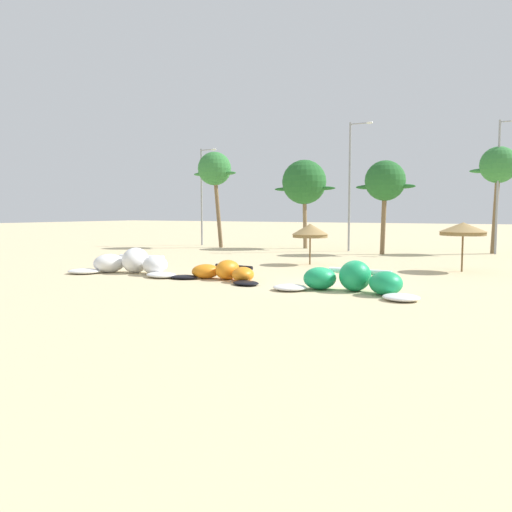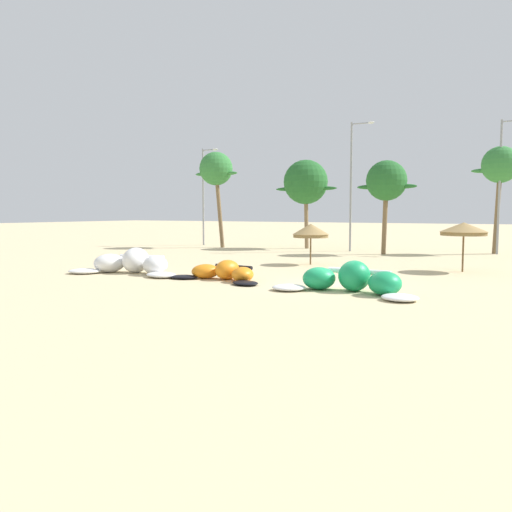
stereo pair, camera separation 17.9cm
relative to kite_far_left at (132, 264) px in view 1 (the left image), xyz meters
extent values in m
plane|color=beige|center=(11.09, 0.78, -0.53)|extent=(260.00, 260.00, 0.00)
ellipsoid|color=white|center=(-2.20, -1.33, -0.39)|extent=(2.14, 1.98, 0.28)
ellipsoid|color=white|center=(-1.43, -0.24, -0.02)|extent=(1.94, 2.12, 1.03)
ellipsoid|color=white|center=(-0.05, 0.35, 0.16)|extent=(1.57, 1.90, 1.38)
ellipsoid|color=white|center=(1.44, 0.21, -0.02)|extent=(2.14, 2.15, 1.03)
ellipsoid|color=white|center=(2.50, -0.60, -0.39)|extent=(1.94, 1.63, 0.28)
cylinder|color=white|center=(-0.15, 0.94, 0.29)|extent=(2.79, 0.68, 0.25)
cube|color=white|center=(-0.03, 0.18, 0.16)|extent=(1.10, 0.77, 0.04)
ellipsoid|color=black|center=(3.84, -0.46, -0.43)|extent=(1.63, 1.36, 0.19)
ellipsoid|color=orange|center=(4.66, 0.23, -0.17)|extent=(1.73, 1.76, 0.72)
ellipsoid|color=orange|center=(5.85, 0.39, -0.04)|extent=(1.20, 1.52, 0.97)
ellipsoid|color=orange|center=(6.98, -0.03, -0.17)|extent=(1.61, 1.75, 0.72)
ellipsoid|color=black|center=(7.64, -0.88, -0.43)|extent=(1.74, 1.57, 0.19)
cylinder|color=black|center=(5.91, 0.89, 0.06)|extent=(2.24, 0.44, 0.20)
cube|color=black|center=(5.84, 0.25, -0.04)|extent=(0.86, 0.59, 0.04)
ellipsoid|color=white|center=(10.10, -1.39, -0.40)|extent=(1.76, 1.68, 0.26)
ellipsoid|color=#199E5B|center=(11.08, -0.47, -0.05)|extent=(1.93, 1.95, 0.96)
ellipsoid|color=#199E5B|center=(12.56, -0.19, 0.12)|extent=(1.41, 1.52, 1.30)
ellipsoid|color=#199E5B|center=(14.00, -0.65, -0.05)|extent=(1.88, 1.92, 0.96)
ellipsoid|color=white|center=(14.87, -1.68, -0.40)|extent=(1.85, 1.79, 0.26)
cylinder|color=white|center=(12.60, 0.31, 0.25)|extent=(2.81, 0.42, 0.25)
cube|color=white|center=(12.56, -0.34, 0.12)|extent=(1.05, 0.58, 0.04)
cylinder|color=brown|center=(6.43, 9.21, 0.42)|extent=(0.10, 0.10, 1.90)
cone|color=#9E7F4C|center=(6.43, 9.21, 1.71)|extent=(2.31, 2.31, 0.68)
cylinder|color=olive|center=(6.43, 9.21, 1.28)|extent=(2.19, 2.19, 0.20)
cylinder|color=brown|center=(15.42, 9.66, 0.58)|extent=(0.10, 0.10, 2.22)
cone|color=#9E7F4C|center=(15.42, 9.66, 1.96)|extent=(2.59, 2.59, 0.53)
cylinder|color=olive|center=(15.42, 9.66, 1.59)|extent=(2.46, 2.46, 0.20)
cylinder|color=brown|center=(-7.46, 19.78, 3.12)|extent=(1.04, 0.36, 7.30)
sphere|color=#337A38|center=(-7.81, 19.78, 6.77)|extent=(3.09, 3.09, 3.09)
ellipsoid|color=#337A38|center=(-9.04, 19.78, 6.31)|extent=(2.16, 0.50, 0.36)
ellipsoid|color=#337A38|center=(-6.57, 19.78, 6.31)|extent=(2.16, 0.50, 0.36)
cylinder|color=#7F6647|center=(0.11, 22.58, 2.47)|extent=(0.52, 0.36, 6.00)
sphere|color=#236028|center=(0.03, 22.58, 5.46)|extent=(3.99, 3.99, 3.99)
ellipsoid|color=#236028|center=(-1.57, 22.58, 4.86)|extent=(2.79, 0.50, 0.36)
ellipsoid|color=#236028|center=(1.63, 22.58, 4.86)|extent=(2.79, 0.50, 0.36)
cylinder|color=brown|center=(8.20, 19.47, 2.34)|extent=(0.49, 0.36, 5.74)
sphere|color=#236028|center=(8.26, 19.47, 5.20)|extent=(3.13, 3.13, 3.13)
ellipsoid|color=#236028|center=(7.01, 19.47, 4.73)|extent=(2.19, 0.50, 0.36)
ellipsoid|color=#236028|center=(9.52, 19.47, 4.73)|extent=(2.19, 0.50, 0.36)
cylinder|color=brown|center=(15.75, 24.38, 2.97)|extent=(0.57, 0.36, 7.01)
sphere|color=#337A38|center=(15.85, 24.38, 6.47)|extent=(2.86, 2.86, 2.86)
ellipsoid|color=#337A38|center=(14.70, 24.38, 6.04)|extent=(2.00, 0.50, 0.36)
cylinder|color=gray|center=(-10.73, 21.85, 4.22)|extent=(0.18, 0.18, 9.50)
cylinder|color=gray|center=(-9.99, 21.85, 8.82)|extent=(1.48, 0.10, 0.10)
ellipsoid|color=silver|center=(-9.25, 21.85, 8.82)|extent=(0.56, 0.24, 0.20)
cylinder|color=gray|center=(4.73, 21.33, 4.83)|extent=(0.18, 0.18, 10.73)
cylinder|color=gray|center=(5.55, 21.33, 10.05)|extent=(1.63, 0.10, 0.10)
ellipsoid|color=silver|center=(6.37, 21.33, 10.05)|extent=(0.56, 0.24, 0.20)
cylinder|color=gray|center=(15.88, 23.86, 4.66)|extent=(0.18, 0.18, 10.38)
cylinder|color=gray|center=(16.40, 23.86, 9.70)|extent=(1.03, 0.10, 0.10)
camera|label=1|loc=(19.72, -21.52, 2.82)|focal=37.18mm
camera|label=2|loc=(19.88, -21.43, 2.82)|focal=37.18mm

